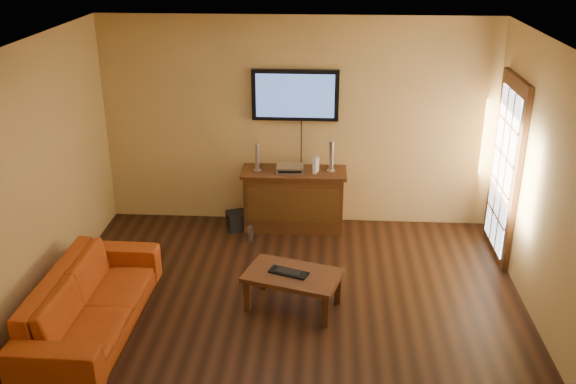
# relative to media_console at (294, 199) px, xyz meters

# --- Properties ---
(ground_plane) EXTENTS (5.00, 5.00, 0.00)m
(ground_plane) POSITION_rel_media_console_xyz_m (0.02, -2.24, -0.40)
(ground_plane) COLOR black
(ground_plane) RESTS_ON ground
(room_walls) EXTENTS (5.00, 5.00, 5.00)m
(room_walls) POSITION_rel_media_console_xyz_m (0.02, -1.61, 1.29)
(room_walls) COLOR tan
(room_walls) RESTS_ON ground
(french_door) EXTENTS (0.07, 1.02, 2.22)m
(french_door) POSITION_rel_media_console_xyz_m (2.48, -0.54, 0.65)
(french_door) COLOR #3F200E
(french_door) RESTS_ON ground
(media_console) EXTENTS (1.34, 0.51, 0.79)m
(media_console) POSITION_rel_media_console_xyz_m (0.00, 0.00, 0.00)
(media_console) COLOR #3F200E
(media_console) RESTS_ON ground
(television) EXTENTS (1.09, 0.08, 0.65)m
(television) POSITION_rel_media_console_xyz_m (-0.00, 0.21, 1.32)
(television) COLOR black
(television) RESTS_ON ground
(coffee_table) EXTENTS (1.08, 0.83, 0.40)m
(coffee_table) POSITION_rel_media_console_xyz_m (0.09, -1.92, -0.06)
(coffee_table) COLOR #3F200E
(coffee_table) RESTS_ON ground
(sofa) EXTENTS (0.64, 2.11, 0.82)m
(sofa) POSITION_rel_media_console_xyz_m (-1.84, -2.42, 0.01)
(sofa) COLOR #B24413
(sofa) RESTS_ON ground
(speaker_left) EXTENTS (0.10, 0.10, 0.37)m
(speaker_left) POSITION_rel_media_console_xyz_m (-0.47, -0.02, 0.56)
(speaker_left) COLOR silver
(speaker_left) RESTS_ON media_console
(speaker_right) EXTENTS (0.11, 0.11, 0.39)m
(speaker_right) POSITION_rel_media_console_xyz_m (0.47, 0.02, 0.57)
(speaker_right) COLOR silver
(speaker_right) RESTS_ON media_console
(av_receiver) EXTENTS (0.35, 0.26, 0.08)m
(av_receiver) POSITION_rel_media_console_xyz_m (-0.05, -0.02, 0.43)
(av_receiver) COLOR silver
(av_receiver) RESTS_ON media_console
(game_console) EXTENTS (0.08, 0.15, 0.20)m
(game_console) POSITION_rel_media_console_xyz_m (0.28, -0.03, 0.49)
(game_console) COLOR white
(game_console) RESTS_ON media_console
(subwoofer) EXTENTS (0.31, 0.31, 0.24)m
(subwoofer) POSITION_rel_media_console_xyz_m (-0.74, -0.11, -0.28)
(subwoofer) COLOR black
(subwoofer) RESTS_ON ground
(bottle) EXTENTS (0.08, 0.08, 0.23)m
(bottle) POSITION_rel_media_console_xyz_m (-0.52, -0.45, -0.29)
(bottle) COLOR white
(bottle) RESTS_ON ground
(keyboard) EXTENTS (0.43, 0.28, 0.02)m
(keyboard) POSITION_rel_media_console_xyz_m (0.05, -1.91, 0.01)
(keyboard) COLOR black
(keyboard) RESTS_ON coffee_table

